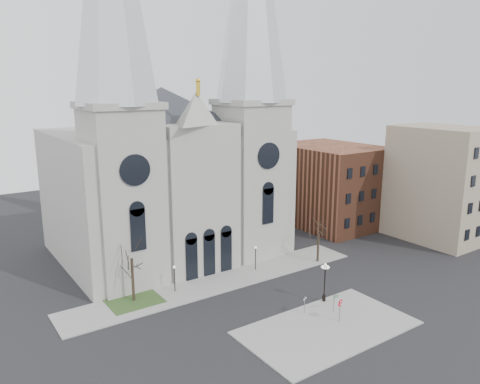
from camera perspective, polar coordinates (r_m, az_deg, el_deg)
ground at (r=52.09m, az=4.17°, el=-14.94°), size 160.00×160.00×0.00m
sidewalk_near at (r=50.60m, az=10.62°, el=-15.94°), size 18.00×10.00×0.14m
sidewalk_far at (r=60.13m, az=-2.50°, el=-10.85°), size 40.00×6.00×0.14m
grass_patch at (r=56.49m, az=-12.80°, el=-12.81°), size 6.00×5.00×0.18m
cathedral at (r=65.65m, az=-8.23°, el=7.71°), size 33.00×26.66×54.00m
bg_building_brick at (r=84.38m, az=10.85°, el=0.87°), size 14.00×18.00×14.00m
bg_building_tan at (r=80.45m, az=23.09°, el=0.92°), size 10.00×14.00×18.00m
tree_left at (r=54.36m, az=-13.09°, el=-7.58°), size 3.20×3.20×7.50m
tree_right at (r=65.85m, az=9.57°, el=-4.79°), size 3.20×3.20×6.00m
ped_lamp_left at (r=56.97m, az=-7.99°, el=-9.90°), size 0.32×0.32×3.26m
ped_lamp_right at (r=62.79m, az=1.91°, el=-7.56°), size 0.32×0.32×3.26m
stop_sign at (r=51.03m, az=12.10°, el=-13.35°), size 0.91×0.22×2.58m
globe_lamp at (r=54.66m, az=10.31°, el=-10.22°), size 1.01×1.01×4.59m
one_way_sign at (r=52.24m, az=7.88°, el=-13.10°), size 0.84×0.32×1.99m
street_name_sign at (r=53.17m, az=11.43°, el=-12.95°), size 0.64×0.13×2.00m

